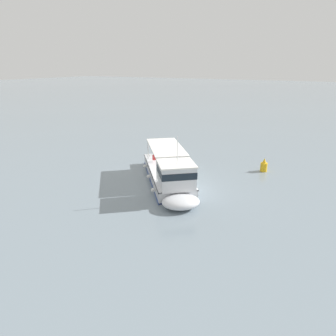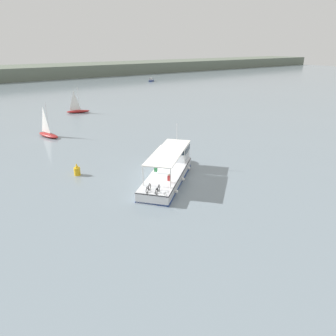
{
  "view_description": "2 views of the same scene",
  "coord_description": "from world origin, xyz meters",
  "px_view_note": "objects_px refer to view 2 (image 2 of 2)",
  "views": [
    {
      "loc": [
        22.46,
        11.36,
        10.54
      ],
      "look_at": [
        -0.59,
        -1.71,
        1.4
      ],
      "focal_mm": 32.26,
      "sensor_mm": 36.0,
      "label": 1
    },
    {
      "loc": [
        -19.05,
        -27.32,
        13.86
      ],
      "look_at": [
        -0.59,
        -1.71,
        1.4
      ],
      "focal_mm": 33.69,
      "sensor_mm": 36.0,
      "label": 2
    }
  ],
  "objects_px": {
    "motorboat_horizon_west": "(151,80)",
    "sailboat_mid_channel": "(78,110)",
    "channel_buoy": "(77,170)",
    "sailboat_horizon_east": "(48,134)",
    "ferry_main": "(170,168)"
  },
  "relations": [
    {
      "from": "ferry_main",
      "to": "sailboat_horizon_east",
      "type": "relative_size",
      "value": 2.18
    },
    {
      "from": "sailboat_horizon_east",
      "to": "channel_buoy",
      "type": "xyz_separation_m",
      "value": [
        -2.05,
        -18.01,
        0.03
      ]
    },
    {
      "from": "motorboat_horizon_west",
      "to": "sailboat_horizon_east",
      "type": "bearing_deg",
      "value": -134.63
    },
    {
      "from": "sailboat_mid_channel",
      "to": "motorboat_horizon_west",
      "type": "bearing_deg",
      "value": 42.44
    },
    {
      "from": "sailboat_horizon_east",
      "to": "sailboat_mid_channel",
      "type": "height_order",
      "value": "same"
    },
    {
      "from": "motorboat_horizon_west",
      "to": "sailboat_mid_channel",
      "type": "relative_size",
      "value": 0.65
    },
    {
      "from": "sailboat_mid_channel",
      "to": "sailboat_horizon_east",
      "type": "bearing_deg",
      "value": -124.87
    },
    {
      "from": "sailboat_mid_channel",
      "to": "channel_buoy",
      "type": "bearing_deg",
      "value": -110.99
    },
    {
      "from": "sailboat_mid_channel",
      "to": "channel_buoy",
      "type": "height_order",
      "value": "sailboat_mid_channel"
    },
    {
      "from": "motorboat_horizon_west",
      "to": "channel_buoy",
      "type": "relative_size",
      "value": 2.49
    },
    {
      "from": "ferry_main",
      "to": "sailboat_horizon_east",
      "type": "height_order",
      "value": "sailboat_horizon_east"
    },
    {
      "from": "ferry_main",
      "to": "motorboat_horizon_west",
      "type": "distance_m",
      "value": 96.66
    },
    {
      "from": "ferry_main",
      "to": "sailboat_mid_channel",
      "type": "distance_m",
      "value": 40.27
    },
    {
      "from": "motorboat_horizon_west",
      "to": "channel_buoy",
      "type": "height_order",
      "value": "channel_buoy"
    },
    {
      "from": "motorboat_horizon_west",
      "to": "sailboat_mid_channel",
      "type": "xyz_separation_m",
      "value": [
        -46.2,
        -42.25,
        -0.0
      ]
    }
  ]
}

